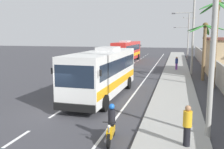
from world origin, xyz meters
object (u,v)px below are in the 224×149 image
Objects in this scene: coach_bus_far_lane at (127,50)px; motorcycle_beside_bus at (111,126)px; utility_pole_far at (188,35)px; palm_second at (216,27)px; coach_bus_foreground at (103,71)px; pedestrian_near_kerb at (177,63)px; pedestrian_midwalk at (187,125)px; utility_pole_nearest at (214,27)px; utility_pole_mid at (192,29)px; palm_nearest at (205,40)px.

coach_bus_far_lane is 6.28× the size of motorcycle_beside_bus.
utility_pole_far is 27.41m from palm_second.
pedestrian_near_kerb is (5.29, 15.76, -0.91)m from coach_bus_foreground.
pedestrian_near_kerb is at bearing -96.13° from utility_pole_far.
coach_bus_far_lane is 1.43× the size of utility_pole_far.
palm_second is (3.18, -10.51, 4.28)m from pedestrian_near_kerb.
palm_second reaches higher than coach_bus_far_lane.
coach_bus_far_lane reaches higher than pedestrian_midwalk.
utility_pole_far is 1.13× the size of palm_second.
palm_second is at bearing 82.15° from utility_pole_nearest.
coach_bus_far_lane is at bearing 128.99° from utility_pole_mid.
coach_bus_far_lane reaches higher than motorcycle_beside_bus.
palm_nearest is (2.66, -6.74, 3.09)m from pedestrian_near_kerb.
pedestrian_near_kerb is at bearing 111.59° from palm_nearest.
coach_bus_foreground is 9.98m from utility_pole_nearest.
coach_bus_foreground is at bearing -82.92° from coach_bus_far_lane.
utility_pole_nearest is 15.69m from palm_nearest.
motorcycle_beside_bus is 0.34× the size of palm_nearest.
utility_pole_nearest is (0.97, 1.37, 3.94)m from pedestrian_midwalk.
coach_bus_foreground is 1.85× the size of palm_nearest.
utility_pole_nearest reaches higher than pedestrian_near_kerb.
palm_nearest is 3.99m from palm_second.
coach_bus_far_lane is 16.38m from utility_pole_mid.
utility_pole_mid reaches higher than pedestrian_midwalk.
utility_pole_far is at bearing 83.77° from motorcycle_beside_bus.
motorcycle_beside_bus is (5.84, -33.42, -1.24)m from coach_bus_far_lane.
utility_pole_far reaches higher than motorcycle_beside_bus.
coach_bus_foreground reaches higher than motorcycle_beside_bus.
utility_pole_mid is (0.09, 19.61, 0.27)m from utility_pole_nearest.
utility_pole_nearest reaches higher than coach_bus_foreground.
utility_pole_mid is (1.05, 20.98, 4.21)m from pedestrian_midwalk.
pedestrian_near_kerb is 0.97× the size of pedestrian_midwalk.
utility_pole_mid reaches higher than palm_nearest.
utility_pole_nearest is at bearing -97.85° from palm_second.
pedestrian_near_kerb is 0.29× the size of palm_nearest.
motorcycle_beside_bus is at bearing -87.75° from pedestrian_near_kerb.
utility_pole_far is at bearing 77.72° from coach_bus_foreground.
pedestrian_midwalk is 14.13m from palm_second.
pedestrian_midwalk is at bearing -101.13° from palm_second.
palm_second reaches higher than pedestrian_near_kerb.
pedestrian_midwalk is at bearing -74.88° from coach_bus_far_lane.
pedestrian_midwalk is (3.19, -0.03, 0.37)m from motorcycle_beside_bus.
coach_bus_foreground is at bearing -148.22° from palm_second.
utility_pole_far is at bearing 89.49° from utility_pole_mid.
pedestrian_near_kerb is 5.31m from utility_pole_mid.
palm_second reaches higher than palm_nearest.
coach_bus_far_lane is at bearing -145.17° from utility_pole_far.
palm_nearest is (11.12, -16.44, 2.20)m from coach_bus_far_lane.
palm_second is at bearing -64.62° from pedestrian_near_kerb.
utility_pole_far reaches higher than palm_nearest.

